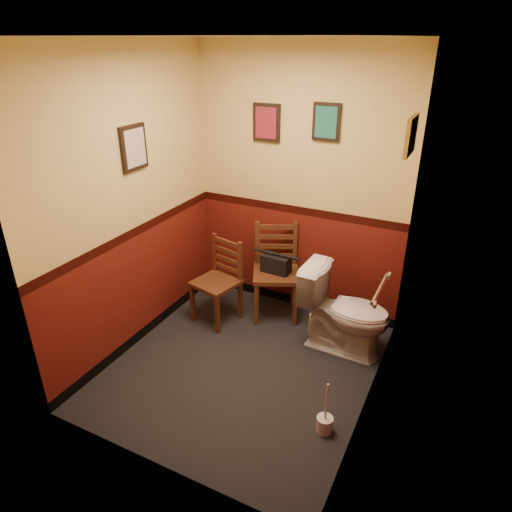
# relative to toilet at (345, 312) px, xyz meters

# --- Properties ---
(floor) EXTENTS (2.20, 2.40, 0.00)m
(floor) POSITION_rel_toilet_xyz_m (-0.72, -0.65, -0.41)
(floor) COLOR black
(floor) RESTS_ON ground
(ceiling) EXTENTS (2.20, 2.40, 0.00)m
(ceiling) POSITION_rel_toilet_xyz_m (-0.72, -0.65, 2.29)
(ceiling) COLOR silver
(ceiling) RESTS_ON ground
(wall_back) EXTENTS (2.20, 0.00, 2.70)m
(wall_back) POSITION_rel_toilet_xyz_m (-0.72, 0.55, 0.94)
(wall_back) COLOR #5B1610
(wall_back) RESTS_ON ground
(wall_front) EXTENTS (2.20, 0.00, 2.70)m
(wall_front) POSITION_rel_toilet_xyz_m (-0.72, -1.85, 0.94)
(wall_front) COLOR #5B1610
(wall_front) RESTS_ON ground
(wall_left) EXTENTS (0.00, 2.40, 2.70)m
(wall_left) POSITION_rel_toilet_xyz_m (-1.82, -0.65, 0.94)
(wall_left) COLOR #5B1610
(wall_left) RESTS_ON ground
(wall_right) EXTENTS (0.00, 2.40, 2.70)m
(wall_right) POSITION_rel_toilet_xyz_m (0.38, -0.65, 0.94)
(wall_right) COLOR #5B1610
(wall_right) RESTS_ON ground
(grab_bar) EXTENTS (0.05, 0.56, 0.06)m
(grab_bar) POSITION_rel_toilet_xyz_m (0.35, -0.40, 0.54)
(grab_bar) COLOR silver
(grab_bar) RESTS_ON wall_right
(framed_print_back_a) EXTENTS (0.28, 0.04, 0.36)m
(framed_print_back_a) POSITION_rel_toilet_xyz_m (-1.07, 0.53, 1.54)
(framed_print_back_a) COLOR black
(framed_print_back_a) RESTS_ON wall_back
(framed_print_back_b) EXTENTS (0.26, 0.04, 0.34)m
(framed_print_back_b) POSITION_rel_toilet_xyz_m (-0.47, 0.53, 1.59)
(framed_print_back_b) COLOR black
(framed_print_back_b) RESTS_ON wall_back
(framed_print_left) EXTENTS (0.04, 0.30, 0.38)m
(framed_print_left) POSITION_rel_toilet_xyz_m (-1.80, -0.55, 1.44)
(framed_print_left) COLOR black
(framed_print_left) RESTS_ON wall_left
(framed_print_right) EXTENTS (0.04, 0.34, 0.28)m
(framed_print_right) POSITION_rel_toilet_xyz_m (0.36, -0.05, 1.64)
(framed_print_right) COLOR olive
(framed_print_right) RESTS_ON wall_right
(toilet) EXTENTS (0.85, 0.50, 0.82)m
(toilet) POSITION_rel_toilet_xyz_m (0.00, 0.00, 0.00)
(toilet) COLOR white
(toilet) RESTS_ON floor
(toilet_brush) EXTENTS (0.13, 0.13, 0.45)m
(toilet_brush) POSITION_rel_toilet_xyz_m (0.18, -1.04, -0.34)
(toilet_brush) COLOR silver
(toilet_brush) RESTS_ON floor
(chair_left) EXTENTS (0.49, 0.49, 0.88)m
(chair_left) POSITION_rel_toilet_xyz_m (-1.32, -0.06, 0.03)
(chair_left) COLOR #542C19
(chair_left) RESTS_ON floor
(chair_right) EXTENTS (0.61, 0.61, 0.98)m
(chair_right) POSITION_rel_toilet_xyz_m (-0.84, 0.30, 0.08)
(chair_right) COLOR #542C19
(chair_right) RESTS_ON floor
(handbag) EXTENTS (0.30, 0.16, 0.21)m
(handbag) POSITION_rel_toilet_xyz_m (-0.82, 0.26, 0.20)
(handbag) COLOR black
(handbag) RESTS_ON chair_right
(tp_stack) EXTENTS (0.22, 0.13, 0.38)m
(tp_stack) POSITION_rel_toilet_xyz_m (-0.33, 0.29, -0.25)
(tp_stack) COLOR silver
(tp_stack) RESTS_ON floor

